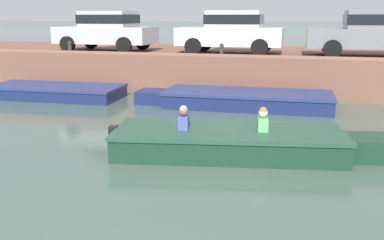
# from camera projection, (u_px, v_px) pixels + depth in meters

# --- Properties ---
(ground_plane) EXTENTS (400.00, 400.00, 0.00)m
(ground_plane) POSITION_uv_depth(u_px,v_px,m) (202.00, 157.00, 8.56)
(ground_plane) COLOR #42564C
(far_quay_wall) EXTENTS (60.00, 6.00, 1.39)m
(far_quay_wall) POSITION_uv_depth(u_px,v_px,m) (257.00, 68.00, 17.31)
(far_quay_wall) COLOR brown
(far_quay_wall) RESTS_ON ground
(far_wall_coping) EXTENTS (60.00, 0.24, 0.08)m
(far_wall_coping) POSITION_uv_depth(u_px,v_px,m) (248.00, 56.00, 14.43)
(far_wall_coping) COLOR #925F4C
(far_wall_coping) RESTS_ON far_quay_wall
(boat_moored_west_navy) EXTENTS (5.51, 2.01, 0.43)m
(boat_moored_west_navy) POSITION_uv_depth(u_px,v_px,m) (50.00, 91.00, 14.76)
(boat_moored_west_navy) COLOR navy
(boat_moored_west_navy) RESTS_ON ground
(boat_moored_central_navy) EXTENTS (6.12, 1.99, 0.49)m
(boat_moored_central_navy) POSITION_uv_depth(u_px,v_px,m) (239.00, 99.00, 13.23)
(boat_moored_central_navy) COLOR navy
(boat_moored_central_navy) RESTS_ON ground
(motorboat_passing) EXTENTS (5.64, 2.38, 1.01)m
(motorboat_passing) POSITION_uv_depth(u_px,v_px,m) (239.00, 142.00, 8.66)
(motorboat_passing) COLOR #193828
(motorboat_passing) RESTS_ON ground
(car_leftmost_silver) EXTENTS (3.86, 2.07, 1.54)m
(car_leftmost_silver) POSITION_uv_depth(u_px,v_px,m) (107.00, 29.00, 16.86)
(car_leftmost_silver) COLOR #B7BABC
(car_leftmost_silver) RESTS_ON far_quay_wall
(car_left_inner_white) EXTENTS (3.81, 1.95, 1.54)m
(car_left_inner_white) POSITION_uv_depth(u_px,v_px,m) (232.00, 30.00, 15.63)
(car_left_inner_white) COLOR white
(car_left_inner_white) RESTS_ON far_quay_wall
(car_centre_grey) EXTENTS (4.34, 2.03, 1.54)m
(car_centre_grey) POSITION_uv_depth(u_px,v_px,m) (375.00, 31.00, 14.42)
(car_centre_grey) COLOR slate
(car_centre_grey) RESTS_ON far_quay_wall
(mooring_bollard_west) EXTENTS (0.15, 0.15, 0.44)m
(mooring_bollard_west) POSITION_uv_depth(u_px,v_px,m) (70.00, 46.00, 16.18)
(mooring_bollard_west) COLOR #2D2B28
(mooring_bollard_west) RESTS_ON far_quay_wall
(mooring_bollard_mid) EXTENTS (0.15, 0.15, 0.44)m
(mooring_bollard_mid) POSITION_uv_depth(u_px,v_px,m) (222.00, 49.00, 14.73)
(mooring_bollard_mid) COLOR #2D2B28
(mooring_bollard_mid) RESTS_ON far_quay_wall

